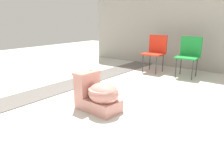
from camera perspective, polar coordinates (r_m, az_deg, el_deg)
ground_plane at (r=3.09m, az=0.16°, el=-6.11°), size 14.00×14.00×0.00m
gravel_strip at (r=4.28m, az=-9.46°, el=0.30°), size 0.56×8.00×0.01m
building_wall at (r=5.56m, az=26.37°, el=16.11°), size 7.00×0.20×2.60m
toilet at (r=2.93m, az=-3.59°, el=-2.83°), size 0.65×0.41×0.52m
folding_chair_left at (r=5.22m, az=11.32°, el=8.83°), size 0.45×0.45×0.83m
folding_chair_middle at (r=4.93m, az=19.49°, el=7.77°), size 0.47×0.47×0.83m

